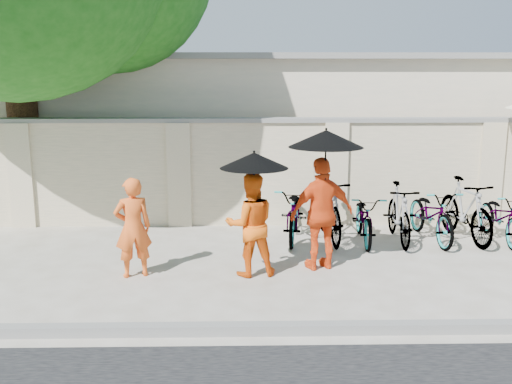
{
  "coord_description": "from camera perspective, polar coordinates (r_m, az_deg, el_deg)",
  "views": [
    {
      "loc": [
        0.24,
        -7.7,
        2.87
      ],
      "look_at": [
        0.42,
        0.95,
        1.1
      ],
      "focal_mm": 40.0,
      "sensor_mm": 36.0,
      "label": 1
    }
  ],
  "objects": [
    {
      "name": "bike_3",
      "position": [
        10.24,
        14.1,
        -2.09
      ],
      "size": [
        0.57,
        1.74,
        1.03
      ],
      "primitive_type": "imported",
      "rotation": [
        0.0,
        0.0,
        -0.05
      ],
      "color": "gray",
      "rests_on": "ground"
    },
    {
      "name": "parasol_right",
      "position": [
        8.29,
        7.01,
        5.32
      ],
      "size": [
        1.09,
        1.09,
        1.14
      ],
      "color": "black",
      "rests_on": "ground"
    },
    {
      "name": "building_behind",
      "position": [
        14.86,
        5.63,
        6.61
      ],
      "size": [
        14.0,
        6.0,
        3.2
      ],
      "primitive_type": "cube",
      "color": "beige",
      "rests_on": "ground"
    },
    {
      "name": "bike_0",
      "position": [
        10.13,
        3.89,
        -2.06
      ],
      "size": [
        0.89,
        1.92,
        0.97
      ],
      "primitive_type": "imported",
      "rotation": [
        0.0,
        0.0,
        -0.14
      ],
      "color": "gray",
      "rests_on": "ground"
    },
    {
      "name": "bike_1",
      "position": [
        10.14,
        7.3,
        -1.62
      ],
      "size": [
        0.65,
        1.93,
        1.15
      ],
      "primitive_type": "imported",
      "rotation": [
        0.0,
        0.0,
        0.06
      ],
      "color": "gray",
      "rests_on": "ground"
    },
    {
      "name": "bike_5",
      "position": [
        10.7,
        20.2,
        -1.68
      ],
      "size": [
        0.76,
        1.88,
        1.1
      ],
      "primitive_type": "imported",
      "rotation": [
        0.0,
        0.0,
        0.13
      ],
      "color": "gray",
      "rests_on": "ground"
    },
    {
      "name": "kerb",
      "position": [
        6.63,
        -3.28,
        -13.54
      ],
      "size": [
        40.0,
        0.16,
        0.12
      ],
      "primitive_type": "cube",
      "color": "slate",
      "rests_on": "ground"
    },
    {
      "name": "ground",
      "position": [
        8.22,
        -2.85,
        -8.89
      ],
      "size": [
        80.0,
        80.0,
        0.0
      ],
      "primitive_type": "plane",
      "color": "#B8B1A5"
    },
    {
      "name": "parasol_center",
      "position": [
        7.98,
        -0.19,
        3.18
      ],
      "size": [
        0.97,
        0.97,
        0.96
      ],
      "color": "black",
      "rests_on": "ground"
    },
    {
      "name": "bike_6",
      "position": [
        10.86,
        23.31,
        -2.3
      ],
      "size": [
        0.59,
        1.69,
        0.89
      ],
      "primitive_type": "imported",
      "rotation": [
        0.0,
        0.0,
        0.0
      ],
      "color": "gray",
      "rests_on": "ground"
    },
    {
      "name": "monk_right",
      "position": [
        8.56,
        6.62,
        -2.17
      ],
      "size": [
        1.08,
        0.7,
        1.7
      ],
      "primitive_type": "imported",
      "rotation": [
        0.0,
        0.0,
        3.46
      ],
      "color": "#EC4915",
      "rests_on": "ground"
    },
    {
      "name": "bike_2",
      "position": [
        10.12,
        10.79,
        -2.57
      ],
      "size": [
        0.68,
        1.68,
        0.87
      ],
      "primitive_type": "imported",
      "rotation": [
        0.0,
        0.0,
        -0.06
      ],
      "color": "gray",
      "rests_on": "ground"
    },
    {
      "name": "monk_left",
      "position": [
        8.38,
        -12.21,
        -3.49
      ],
      "size": [
        0.62,
        0.51,
        1.46
      ],
      "primitive_type": "imported",
      "rotation": [
        0.0,
        0.0,
        3.48
      ],
      "color": "orange",
      "rests_on": "ground"
    },
    {
      "name": "bike_4",
      "position": [
        10.5,
        17.14,
        -2.15
      ],
      "size": [
        0.8,
        1.86,
        0.95
      ],
      "primitive_type": "imported",
      "rotation": [
        0.0,
        0.0,
        0.09
      ],
      "color": "gray",
      "rests_on": "ground"
    },
    {
      "name": "compound_wall",
      "position": [
        11.09,
        2.73,
        1.84
      ],
      "size": [
        20.0,
        0.3,
        2.0
      ],
      "primitive_type": "cube",
      "color": "beige",
      "rests_on": "ground"
    },
    {
      "name": "monk_center",
      "position": [
        8.25,
        -0.54,
        -3.28
      ],
      "size": [
        0.82,
        0.69,
        1.52
      ],
      "primitive_type": "imported",
      "rotation": [
        0.0,
        0.0,
        3.31
      ],
      "color": "#F15E0E",
      "rests_on": "ground"
    }
  ]
}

